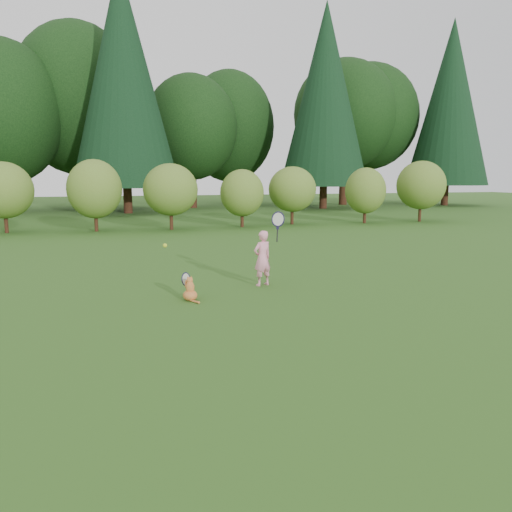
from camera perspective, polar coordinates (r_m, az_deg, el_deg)
name	(u,v)px	position (r m, az deg, el deg)	size (l,w,h in m)	color
ground	(259,306)	(8.25, 0.31, -5.71)	(100.00, 100.00, 0.00)	#2D5517
shrub_row	(163,194)	(20.76, -10.58, 6.96)	(28.00, 3.00, 2.80)	#5B7524
woodland_backdrop	(140,82)	(31.17, -13.17, 18.79)	(48.00, 10.00, 15.00)	black
child	(263,257)	(9.66, 0.79, -0.10)	(0.65, 0.46, 1.61)	pink
cat	(190,288)	(8.64, -7.58, -3.62)	(0.28, 0.56, 0.58)	#B34F22
tennis_ball	(165,246)	(8.04, -10.36, 1.19)	(0.07, 0.07, 0.07)	#97C517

